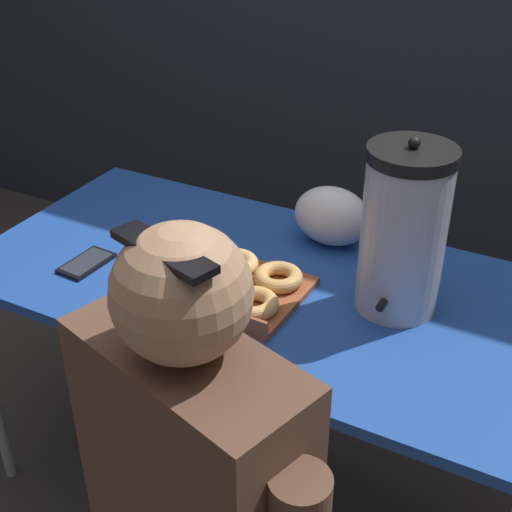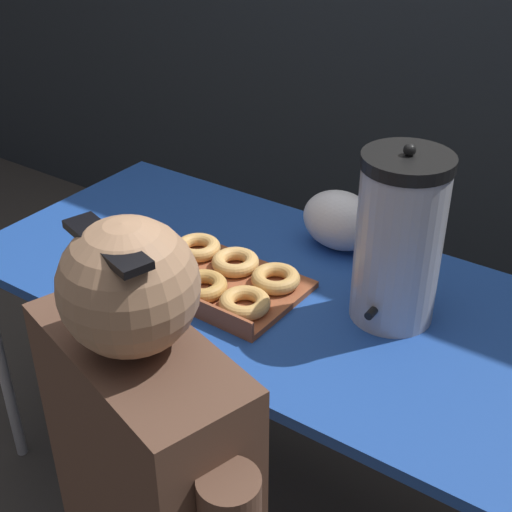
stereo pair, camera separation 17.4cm
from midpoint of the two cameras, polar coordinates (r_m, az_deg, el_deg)
ground_plane at (r=2.25m, az=-1.81°, el=-17.82°), size 12.00×12.00×0.00m
folding_table at (r=1.78m, az=-2.17°, el=-3.16°), size 1.48×0.74×0.73m
donut_box at (r=1.72m, az=-5.73°, el=-2.00°), size 0.41×0.30×0.05m
coffee_urn at (r=1.58m, az=8.66°, el=1.90°), size 0.19×0.22×0.42m
cell_phone at (r=1.88m, az=-16.00°, el=-0.63°), size 0.09×0.15×0.01m
plastic_bag at (r=1.88m, az=3.48°, el=3.14°), size 0.21×0.14×0.16m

